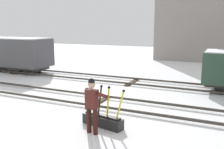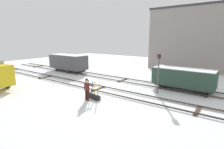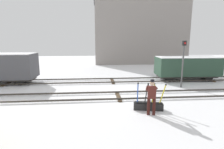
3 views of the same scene
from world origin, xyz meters
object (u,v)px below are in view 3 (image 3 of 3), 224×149
object	(u,v)px
signal_post	(183,59)
freight_car_mid_siding	(187,67)
switch_lever_frame	(148,105)
rail_worker	(152,95)

from	to	relation	value
signal_post	freight_car_mid_siding	bearing A→B (deg)	55.71
switch_lever_frame	freight_car_mid_siding	size ratio (longest dim) A/B	0.30
rail_worker	freight_car_mid_siding	distance (m)	9.04
rail_worker	freight_car_mid_siding	xyz separation A→B (m)	(5.43, 7.22, 0.22)
switch_lever_frame	rail_worker	size ratio (longest dim) A/B	0.92
signal_post	freight_car_mid_siding	xyz separation A→B (m)	(1.58, 2.31, -0.95)
switch_lever_frame	rail_worker	xyz separation A→B (m)	(-0.04, -0.63, 0.77)
switch_lever_frame	freight_car_mid_siding	bearing A→B (deg)	61.76
switch_lever_frame	signal_post	bearing A→B (deg)	59.35
switch_lever_frame	signal_post	size ratio (longest dim) A/B	0.47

